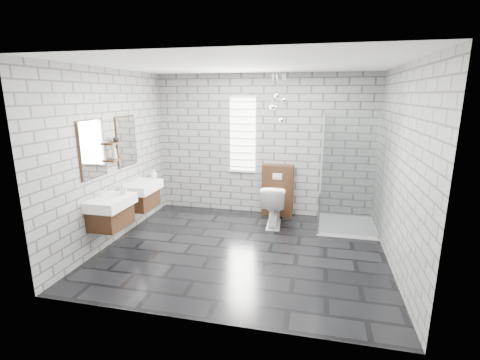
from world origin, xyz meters
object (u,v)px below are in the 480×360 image
(shower_enclosure, at_px, (342,202))
(toilet, at_px, (274,205))
(vanity_left, at_px, (109,203))
(vanity_right, at_px, (139,188))
(cistern_panel, at_px, (278,190))

(shower_enclosure, relative_size, toilet, 2.68)
(vanity_left, height_order, vanity_right, same)
(vanity_left, xyz_separation_m, toilet, (2.22, 1.63, -0.38))
(vanity_right, bearing_deg, toilet, 17.94)
(vanity_left, distance_m, shower_enclosure, 3.81)
(cistern_panel, bearing_deg, shower_enclosure, -23.57)
(shower_enclosure, height_order, toilet, shower_enclosure)
(cistern_panel, xyz_separation_m, shower_enclosure, (1.19, -0.52, 0.00))
(vanity_right, height_order, cistern_panel, vanity_right)
(vanity_left, bearing_deg, cistern_panel, 44.72)
(vanity_left, height_order, shower_enclosure, shower_enclosure)
(shower_enclosure, xyz_separation_m, toilet, (-1.19, -0.05, -0.12))
(vanity_left, relative_size, shower_enclosure, 0.77)
(vanity_left, height_order, toilet, vanity_left)
(toilet, bearing_deg, vanity_left, 32.61)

